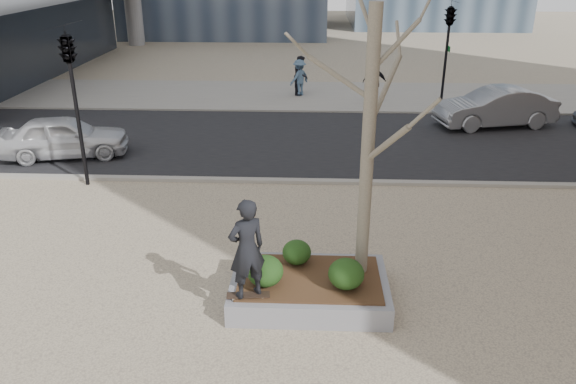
{
  "coord_description": "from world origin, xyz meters",
  "views": [
    {
      "loc": [
        1.0,
        -9.25,
        6.19
      ],
      "look_at": [
        0.5,
        2.0,
        1.4
      ],
      "focal_mm": 35.0,
      "sensor_mm": 36.0,
      "label": 1
    }
  ],
  "objects_px": {
    "planter": "(309,289)",
    "skateboard": "(248,296)",
    "skateboarder": "(247,249)",
    "police_car": "(64,137)"
  },
  "relations": [
    {
      "from": "planter",
      "to": "police_car",
      "type": "relative_size",
      "value": 0.75
    },
    {
      "from": "planter",
      "to": "skateboarder",
      "type": "xyz_separation_m",
      "value": [
        -1.1,
        -0.7,
        1.24
      ]
    },
    {
      "from": "planter",
      "to": "skateboarder",
      "type": "relative_size",
      "value": 1.6
    },
    {
      "from": "planter",
      "to": "skateboard",
      "type": "bearing_deg",
      "value": -147.46
    },
    {
      "from": "skateboarder",
      "to": "police_car",
      "type": "bearing_deg",
      "value": -82.42
    },
    {
      "from": "police_car",
      "to": "planter",
      "type": "bearing_deg",
      "value": -147.76
    },
    {
      "from": "skateboard",
      "to": "police_car",
      "type": "distance_m",
      "value": 11.09
    },
    {
      "from": "planter",
      "to": "police_car",
      "type": "bearing_deg",
      "value": 135.49
    },
    {
      "from": "skateboard",
      "to": "police_car",
      "type": "height_order",
      "value": "police_car"
    },
    {
      "from": "planter",
      "to": "skateboarder",
      "type": "distance_m",
      "value": 1.8
    }
  ]
}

